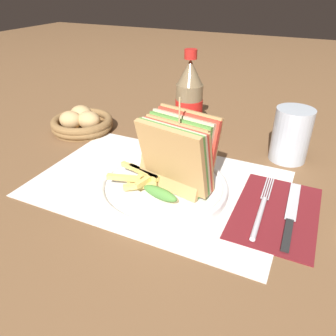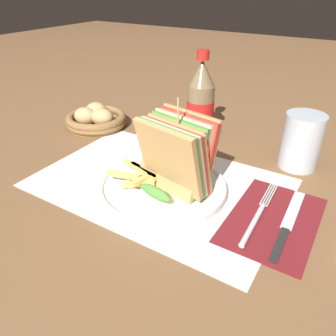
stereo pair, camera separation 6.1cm
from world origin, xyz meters
The scene contains 11 objects.
ground_plane centered at (0.00, 0.00, 0.00)m, with size 4.00×4.00×0.00m, color brown.
placemat centered at (-0.05, 0.05, 0.00)m, with size 0.47×0.31×0.00m.
plate_main centered at (-0.03, 0.03, 0.01)m, with size 0.24×0.24×0.02m.
club_sandwich centered at (0.00, 0.03, 0.08)m, with size 0.14×0.13×0.17m.
fries_pile centered at (-0.07, 0.02, 0.03)m, with size 0.09×0.10×0.02m.
napkin centered at (0.18, 0.05, 0.00)m, with size 0.14×0.21×0.00m.
fork centered at (0.15, 0.03, 0.01)m, with size 0.02×0.19×0.01m.
knife centered at (0.20, 0.05, 0.01)m, with size 0.02×0.19×0.00m.
coke_bottle_near centered at (-0.08, 0.28, 0.09)m, with size 0.07×0.07×0.21m.
glass_near centered at (0.17, 0.26, 0.06)m, with size 0.08×0.08×0.12m.
bread_basket centered at (-0.34, 0.19, 0.02)m, with size 0.16×0.16×0.06m.
Camera 1 is at (0.20, -0.43, 0.35)m, focal length 35.00 mm.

